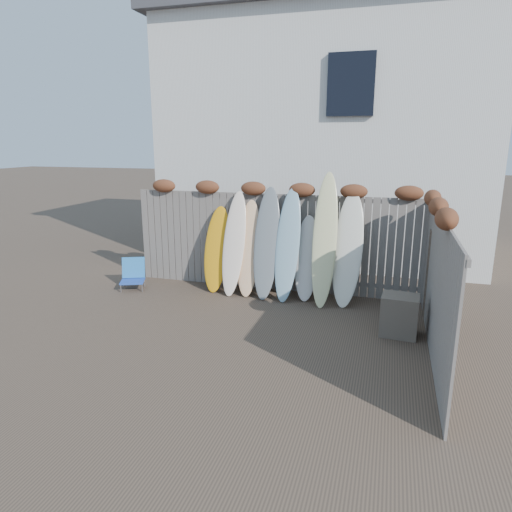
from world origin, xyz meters
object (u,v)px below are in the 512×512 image
(beach_chair, at_px, (133,274))
(wooden_crate, at_px, (399,315))
(lattice_panel, at_px, (432,281))
(surfboard_0, at_px, (217,249))

(beach_chair, height_order, wooden_crate, wooden_crate)
(wooden_crate, height_order, lattice_panel, lattice_panel)
(beach_chair, height_order, lattice_panel, lattice_panel)
(beach_chair, relative_size, wooden_crate, 0.98)
(surfboard_0, bearing_deg, wooden_crate, -19.08)
(lattice_panel, bearing_deg, surfboard_0, 164.45)
(lattice_panel, relative_size, surfboard_0, 0.87)
(beach_chair, relative_size, lattice_panel, 0.41)
(wooden_crate, distance_m, lattice_panel, 0.85)
(lattice_panel, distance_m, surfboard_0, 4.20)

